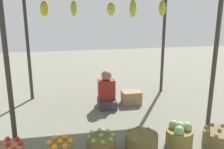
% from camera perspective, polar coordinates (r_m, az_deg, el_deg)
% --- Properties ---
extents(ground_plane, '(14.00, 14.00, 0.00)m').
position_cam_1_polar(ground_plane, '(5.21, -1.15, -8.43)').
color(ground_plane, slate).
extents(vendor_person, '(0.36, 0.44, 0.78)m').
position_cam_1_polar(vendor_person, '(5.40, -1.17, -4.13)').
color(vendor_person, '#3D3346').
rests_on(vendor_person, ground).
extents(basket_green_apples, '(0.42, 0.42, 0.32)m').
position_cam_1_polar(basket_green_apples, '(3.88, -2.39, -15.15)').
color(basket_green_apples, brown).
rests_on(basket_green_apples, ground).
extents(basket_green_chilies, '(0.48, 0.48, 0.30)m').
position_cam_1_polar(basket_green_chilies, '(3.96, 6.47, -14.62)').
color(basket_green_chilies, brown).
rests_on(basket_green_chilies, ground).
extents(basket_cabbages, '(0.41, 0.41, 0.39)m').
position_cam_1_polar(basket_cabbages, '(4.19, 14.53, -12.72)').
color(basket_cabbages, olive).
rests_on(basket_cabbages, ground).
extents(basket_potatoes, '(0.48, 0.48, 0.28)m').
position_cam_1_polar(basket_potatoes, '(4.43, 22.32, -12.61)').
color(basket_potatoes, brown).
rests_on(basket_potatoes, ground).
extents(wooden_crate_near_vendor, '(0.40, 0.31, 0.27)m').
position_cam_1_polar(wooden_crate_near_vendor, '(5.65, 4.26, -4.98)').
color(wooden_crate_near_vendor, '#A27D5A').
rests_on(wooden_crate_near_vendor, ground).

